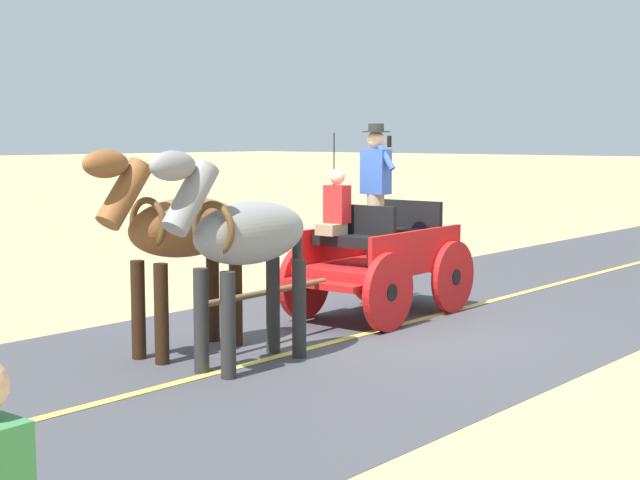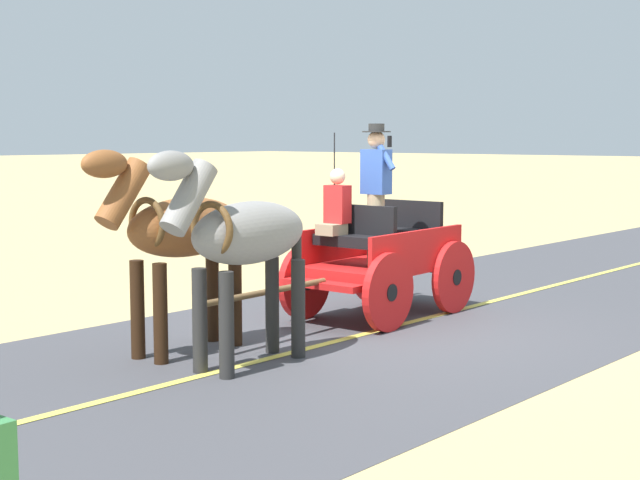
{
  "view_description": "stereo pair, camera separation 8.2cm",
  "coord_description": "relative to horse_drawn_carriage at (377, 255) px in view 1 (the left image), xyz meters",
  "views": [
    {
      "loc": [
        -6.63,
        8.89,
        2.33
      ],
      "look_at": [
        0.58,
        0.56,
        1.1
      ],
      "focal_mm": 51.73,
      "sensor_mm": 36.0,
      "label": 1
    },
    {
      "loc": [
        -6.7,
        8.83,
        2.33
      ],
      "look_at": [
        0.58,
        0.56,
        1.1
      ],
      "focal_mm": 51.73,
      "sensor_mm": 36.0,
      "label": 2
    }
  ],
  "objects": [
    {
      "name": "horse_off_side",
      "position": [
        0.32,
        3.05,
        0.51
      ],
      "size": [
        0.61,
        2.13,
        2.21
      ],
      "color": "brown",
      "rests_on": "ground"
    },
    {
      "name": "horse_near_side",
      "position": [
        -0.61,
        3.0,
        0.51
      ],
      "size": [
        0.65,
        2.13,
        2.21
      ],
      "color": "gray",
      "rests_on": "ground"
    },
    {
      "name": "road_centre_stripe",
      "position": [
        -0.58,
        0.56,
        -0.81
      ],
      "size": [
        0.12,
        160.0,
        0.0
      ],
      "primitive_type": "cube",
      "color": "#DBCC4C",
      "rests_on": "road_surface"
    },
    {
      "name": "horse_drawn_carriage",
      "position": [
        0.0,
        0.0,
        0.0
      ],
      "size": [
        1.52,
        4.51,
        2.5
      ],
      "color": "red",
      "rests_on": "ground"
    },
    {
      "name": "road_surface",
      "position": [
        -0.58,
        0.56,
        -0.81
      ],
      "size": [
        5.58,
        160.0,
        0.01
      ],
      "primitive_type": "cube",
      "color": "#424247",
      "rests_on": "ground"
    },
    {
      "name": "ground_plane",
      "position": [
        -0.58,
        0.56,
        -0.82
      ],
      "size": [
        200.0,
        200.0,
        0.0
      ],
      "primitive_type": "plane",
      "color": "tan"
    }
  ]
}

